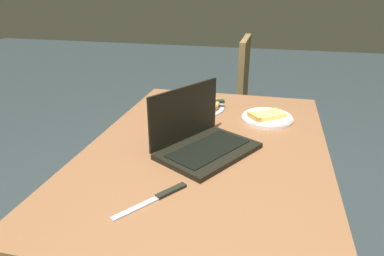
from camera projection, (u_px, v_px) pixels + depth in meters
dining_table at (207, 166)px, 1.31m from camera, size 1.28×0.85×0.70m
laptop at (201, 139)px, 1.22m from camera, size 0.41×0.37×0.22m
pizza_plate at (267, 117)px, 1.50m from camera, size 0.22×0.22×0.04m
pizza_tray at (191, 104)px, 1.65m from camera, size 0.32×0.32×0.04m
table_knife at (158, 197)px, 0.96m from camera, size 0.21×0.16×0.01m
chair_near at (226, 99)px, 2.33m from camera, size 0.41×0.41×0.93m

